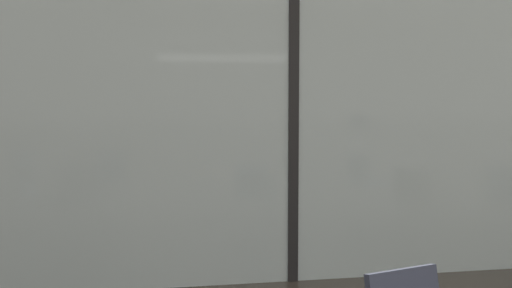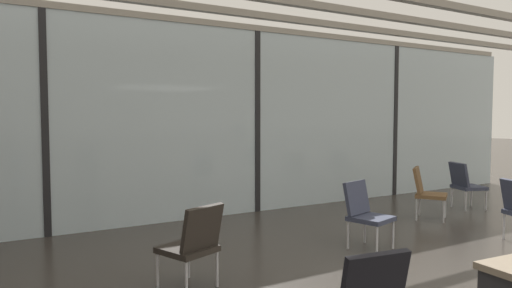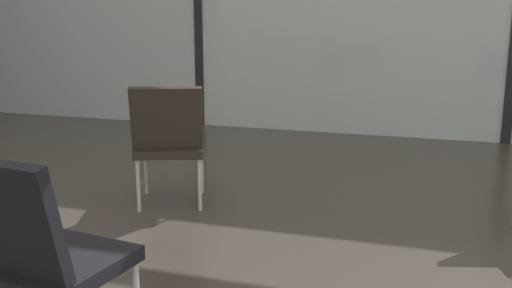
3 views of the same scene
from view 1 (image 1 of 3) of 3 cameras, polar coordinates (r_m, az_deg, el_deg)
glass_curtain_wall at (r=5.87m, az=3.50°, el=2.51°), size 14.00×0.08×3.25m
window_mullion_1 at (r=5.87m, az=3.50°, el=2.51°), size 0.10×0.12×3.25m
parked_airplane at (r=10.24m, az=-1.11°, el=4.87°), size 13.05×3.74×3.74m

